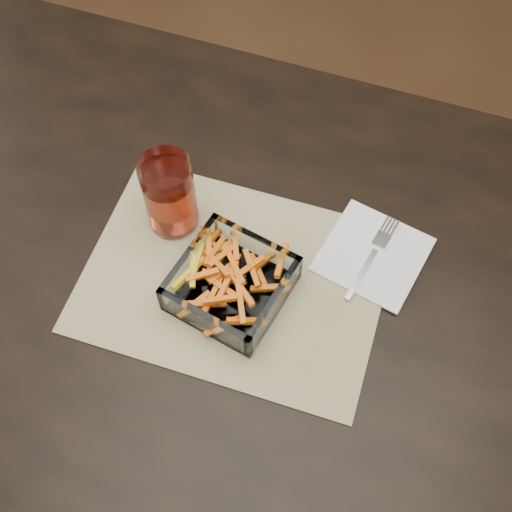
% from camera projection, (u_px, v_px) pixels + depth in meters
% --- Properties ---
extents(dining_table, '(1.60, 0.90, 0.75)m').
position_uv_depth(dining_table, '(285.00, 312.00, 1.05)').
color(dining_table, black).
rests_on(dining_table, ground).
extents(placemat, '(0.46, 0.34, 0.00)m').
position_uv_depth(placemat, '(234.00, 279.00, 0.98)').
color(placemat, tan).
rests_on(placemat, dining_table).
extents(glass_bowl, '(0.18, 0.18, 0.06)m').
position_uv_depth(glass_bowl, '(231.00, 285.00, 0.94)').
color(glass_bowl, white).
rests_on(glass_bowl, placemat).
extents(tumbler, '(0.08, 0.08, 0.14)m').
position_uv_depth(tumbler, '(170.00, 197.00, 0.97)').
color(tumbler, white).
rests_on(tumbler, placemat).
extents(napkin, '(0.18, 0.18, 0.00)m').
position_uv_depth(napkin, '(373.00, 254.00, 1.00)').
color(napkin, white).
rests_on(napkin, placemat).
extents(fork, '(0.05, 0.17, 0.00)m').
position_uv_depth(fork, '(373.00, 254.00, 0.99)').
color(fork, silver).
rests_on(fork, napkin).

